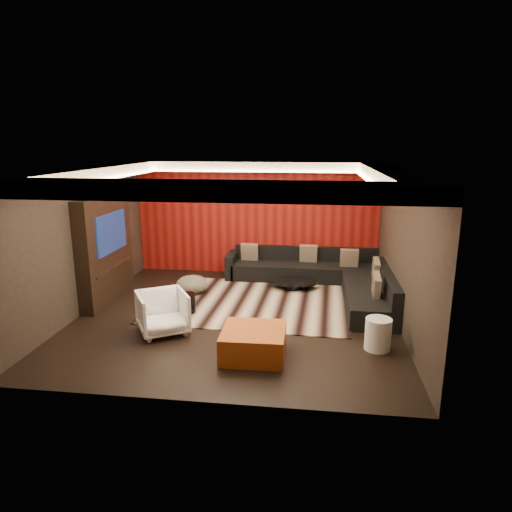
# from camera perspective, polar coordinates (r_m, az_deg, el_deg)

# --- Properties ---
(floor) EXTENTS (6.00, 6.00, 0.02)m
(floor) POSITION_cam_1_polar(r_m,az_deg,el_deg) (8.86, -2.44, -7.55)
(floor) COLOR black
(floor) RESTS_ON ground
(ceiling) EXTENTS (6.00, 6.00, 0.02)m
(ceiling) POSITION_cam_1_polar(r_m,az_deg,el_deg) (8.24, -2.65, 10.97)
(ceiling) COLOR silver
(ceiling) RESTS_ON ground
(wall_back) EXTENTS (6.00, 0.02, 2.80)m
(wall_back) POSITION_cam_1_polar(r_m,az_deg,el_deg) (11.36, 0.06, 4.72)
(wall_back) COLOR black
(wall_back) RESTS_ON ground
(wall_left) EXTENTS (0.02, 6.00, 2.80)m
(wall_left) POSITION_cam_1_polar(r_m,az_deg,el_deg) (9.43, -20.88, 1.81)
(wall_left) COLOR black
(wall_left) RESTS_ON ground
(wall_right) EXTENTS (0.02, 6.00, 2.80)m
(wall_right) POSITION_cam_1_polar(r_m,az_deg,el_deg) (8.47, 17.95, 0.73)
(wall_right) COLOR black
(wall_right) RESTS_ON ground
(red_feature_wall) EXTENTS (5.98, 0.05, 2.78)m
(red_feature_wall) POSITION_cam_1_polar(r_m,az_deg,el_deg) (11.32, 0.03, 4.69)
(red_feature_wall) COLOR #6B0C0A
(red_feature_wall) RESTS_ON ground
(soffit_back) EXTENTS (6.00, 0.60, 0.22)m
(soffit_back) POSITION_cam_1_polar(r_m,az_deg,el_deg) (10.92, -0.15, 11.15)
(soffit_back) COLOR silver
(soffit_back) RESTS_ON ground
(soffit_front) EXTENTS (6.00, 0.60, 0.22)m
(soffit_front) POSITION_cam_1_polar(r_m,az_deg,el_deg) (5.62, -7.43, 8.14)
(soffit_front) COLOR silver
(soffit_front) RESTS_ON ground
(soffit_left) EXTENTS (0.60, 4.80, 0.22)m
(soffit_left) POSITION_cam_1_polar(r_m,az_deg,el_deg) (9.12, -19.86, 9.71)
(soffit_left) COLOR silver
(soffit_left) RESTS_ON ground
(soffit_right) EXTENTS (0.60, 4.80, 0.22)m
(soffit_right) POSITION_cam_1_polar(r_m,az_deg,el_deg) (8.23, 16.49, 9.57)
(soffit_right) COLOR silver
(soffit_right) RESTS_ON ground
(cove_back) EXTENTS (4.80, 0.08, 0.04)m
(cove_back) POSITION_cam_1_polar(r_m,az_deg,el_deg) (10.59, -0.40, 10.56)
(cove_back) COLOR #FFD899
(cove_back) RESTS_ON ground
(cove_front) EXTENTS (4.80, 0.08, 0.04)m
(cove_front) POSITION_cam_1_polar(r_m,az_deg,el_deg) (5.96, -6.58, 7.63)
(cove_front) COLOR #FFD899
(cove_front) RESTS_ON ground
(cove_left) EXTENTS (0.08, 4.80, 0.04)m
(cove_left) POSITION_cam_1_polar(r_m,az_deg,el_deg) (8.97, -17.85, 9.24)
(cove_left) COLOR #FFD899
(cove_left) RESTS_ON ground
(cove_right) EXTENTS (0.08, 4.80, 0.04)m
(cove_right) POSITION_cam_1_polar(r_m,az_deg,el_deg) (8.19, 14.07, 9.08)
(cove_right) COLOR #FFD899
(cove_right) RESTS_ON ground
(tv_surround) EXTENTS (0.30, 2.00, 2.20)m
(tv_surround) POSITION_cam_1_polar(r_m,az_deg,el_deg) (9.94, -18.32, 0.85)
(tv_surround) COLOR black
(tv_surround) RESTS_ON ground
(tv_screen) EXTENTS (0.04, 1.30, 0.80)m
(tv_screen) POSITION_cam_1_polar(r_m,az_deg,el_deg) (9.80, -17.63, 2.82)
(tv_screen) COLOR black
(tv_screen) RESTS_ON ground
(tv_shelf) EXTENTS (0.04, 1.60, 0.04)m
(tv_shelf) POSITION_cam_1_polar(r_m,az_deg,el_deg) (9.97, -17.31, -1.41)
(tv_shelf) COLOR black
(tv_shelf) RESTS_ON ground
(rug) EXTENTS (4.11, 3.14, 0.02)m
(rug) POSITION_cam_1_polar(r_m,az_deg,el_deg) (9.53, -0.61, -5.82)
(rug) COLOR #BDAB8A
(rug) RESTS_ON floor
(coffee_table) EXTENTS (1.13, 1.13, 0.19)m
(coffee_table) POSITION_cam_1_polar(r_m,az_deg,el_deg) (10.39, 4.67, -3.55)
(coffee_table) COLOR black
(coffee_table) RESTS_ON rug
(drum_stool) EXTENTS (0.35, 0.35, 0.38)m
(drum_stool) POSITION_cam_1_polar(r_m,az_deg,el_deg) (9.02, -8.58, -5.82)
(drum_stool) COLOR black
(drum_stool) RESTS_ON rug
(striped_pouf) EXTENTS (0.73, 0.73, 0.39)m
(striped_pouf) POSITION_cam_1_polar(r_m,az_deg,el_deg) (10.12, -8.00, -3.53)
(striped_pouf) COLOR tan
(striped_pouf) RESTS_ON rug
(white_side_table) EXTENTS (0.49, 0.49, 0.52)m
(white_side_table) POSITION_cam_1_polar(r_m,az_deg,el_deg) (7.68, 15.00, -9.40)
(white_side_table) COLOR white
(white_side_table) RESTS_ON floor
(orange_ottoman) EXTENTS (0.99, 0.99, 0.43)m
(orange_ottoman) POSITION_cam_1_polar(r_m,az_deg,el_deg) (7.24, -0.30, -10.77)
(orange_ottoman) COLOR #A04C14
(orange_ottoman) RESTS_ON floor
(armchair) EXTENTS (1.11, 1.12, 0.75)m
(armchair) POSITION_cam_1_polar(r_m,az_deg,el_deg) (8.14, -11.59, -6.95)
(armchair) COLOR white
(armchair) RESTS_ON floor
(sectional_sofa) EXTENTS (3.65, 3.50, 0.75)m
(sectional_sofa) POSITION_cam_1_polar(r_m,az_deg,el_deg) (10.42, 8.76, -2.75)
(sectional_sofa) COLOR black
(sectional_sofa) RESTS_ON floor
(throw_pillows) EXTENTS (3.16, 2.73, 0.50)m
(throw_pillows) POSITION_cam_1_polar(r_m,az_deg,el_deg) (10.36, 9.01, -0.81)
(throw_pillows) COLOR #C8B493
(throw_pillows) RESTS_ON sectional_sofa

